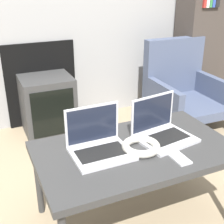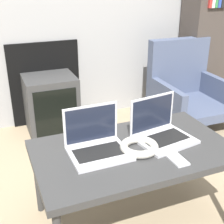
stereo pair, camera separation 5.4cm
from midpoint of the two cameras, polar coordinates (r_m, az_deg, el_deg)
The scene contains 8 objects.
table at distance 1.65m, azimuth 4.92°, elevation -7.79°, with size 1.02×0.60×0.46m.
laptop_left at distance 1.58m, azimuth -1.91°, elevation -5.67°, with size 0.29×0.25×0.22m.
laptop_right at distance 1.72m, azimuth 9.70°, elevation -3.32°, with size 0.33×0.29×0.22m.
headphones at distance 1.60m, azimuth 5.95°, elevation -6.36°, with size 0.20×0.20×0.04m.
phone at distance 1.56m, azimuth 12.78°, elevation -8.42°, with size 0.07×0.13×0.01m.
tv at distance 2.75m, azimuth -10.50°, elevation 1.40°, with size 0.42×0.39×0.50m.
armchair at distance 2.99m, azimuth 13.82°, elevation 4.46°, with size 0.62×0.66×0.74m.
bookshelf at distance 3.36m, azimuth 18.92°, elevation 16.37°, with size 0.62×0.32×1.82m.
Camera 2 is at (-0.63, -0.99, 1.28)m, focal length 50.00 mm.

